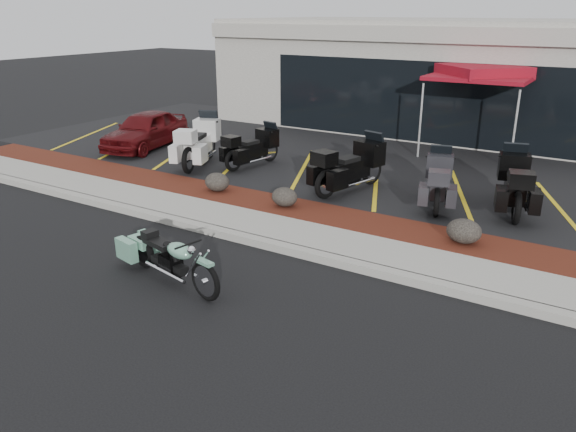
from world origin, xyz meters
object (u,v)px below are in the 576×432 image
Objects in this scene: touring_white at (209,134)px; traffic_cone at (365,153)px; parked_car at (145,130)px; popup_canopy at (483,74)px; hero_cruiser at (205,275)px.

touring_white is 4.63m from traffic_cone.
parked_car is 10.47m from popup_canopy.
parked_car is at bearing 152.15° from hero_cruiser.
touring_white is 0.70× the size of popup_canopy.
parked_car reaches higher than traffic_cone.
popup_canopy is (6.59, 4.70, 1.69)m from touring_white.
parked_car is (-2.55, -0.07, -0.12)m from touring_white.
popup_canopy is (2.53, 2.53, 2.19)m from traffic_cone.
hero_cruiser is 0.73× the size of parked_car.
hero_cruiser is at bearing -81.64° from traffic_cone.
hero_cruiser is at bearing -51.16° from parked_car.
parked_car is 0.98× the size of popup_canopy.
traffic_cone is (-1.31, 8.90, -0.08)m from hero_cruiser.
traffic_cone is at bearing 7.66° from parked_car.
hero_cruiser is 9.00m from traffic_cone.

